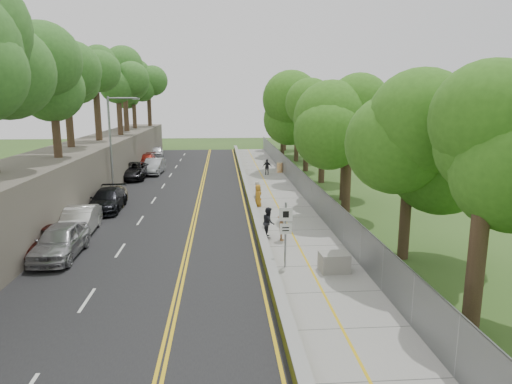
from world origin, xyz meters
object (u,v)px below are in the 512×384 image
Objects in this scene: signpost at (286,228)px; car_0 at (60,241)px; streetlight at (113,139)px; car_1 at (79,221)px; construction_barrel at (280,168)px; concrete_block at (334,262)px; person_far at (267,167)px; painter_0 at (258,195)px; car_2 at (51,240)px.

car_0 is at bearing 168.61° from signpost.
streetlight reaches higher than signpost.
car_1 is at bearing 93.10° from car_0.
car_1 reaches higher than construction_barrel.
streetlight is 18.79m from construction_barrel.
construction_barrel is 28.64m from concrete_block.
construction_barrel is 2.14m from person_far.
painter_0 is (11.21, -4.60, -3.78)m from streetlight.
car_2 is (-13.80, 3.60, 0.22)m from concrete_block.
painter_0 is (-0.30, 12.42, -1.10)m from signpost.
construction_barrel is (14.76, 10.89, -4.08)m from streetlight.
person_far reaches higher than car_2.
streetlight is 6.17× the size of concrete_block.
painter_0 is at bearing 100.58° from concrete_block.
construction_barrel is 26.05m from car_1.
car_2 is at bearing 115.77° from painter_0.
construction_barrel is 0.21× the size of car_1.
concrete_block is 0.27× the size of car_1.
construction_barrel is at bearing 53.33° from car_1.
car_0 reaches higher than concrete_block.
signpost is 2.39× the size of concrete_block.
car_1 is 23.98m from person_far.
signpost reaches higher than painter_0.
signpost is (11.51, -17.02, -2.68)m from streetlight.
streetlight is 2.58× the size of signpost.
person_far is (13.26, 9.39, -3.78)m from streetlight.
concrete_block is at bearing 90.70° from person_far.
car_0 is at bearing 62.13° from person_far.
car_1 is (-13.38, 6.95, 0.34)m from concrete_block.
signpost is at bearing -96.64° from construction_barrel.
car_2 is at bearing 165.38° from concrete_block.
car_0 is at bearing 119.50° from painter_0.
construction_barrel is at bearing 36.42° from streetlight.
car_1 reaches higher than concrete_block.
person_far is at bearing 54.32° from car_1.
signpost reaches higher than car_0.
signpost is at bearing -32.00° from car_1.
construction_barrel is at bearing 61.74° from car_2.
person_far is at bearing 62.84° from car_2.
car_1 is (-11.23, 6.25, -1.14)m from signpost.
concrete_block is (-1.10, -28.61, -0.08)m from construction_barrel.
car_2 is (-11.65, 2.89, -1.26)m from signpost.
car_0 is 14.76m from painter_0.
car_1 is at bearing 152.53° from concrete_block.
car_0 is 2.99× the size of person_far.
car_0 is at bearing -89.27° from car_1.
person_far is at bearing 61.73° from car_0.
car_2 is (-0.14, -14.12, -3.94)m from streetlight.
streetlight is at bearing 91.56° from car_0.
construction_barrel is 0.21× the size of car_0.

